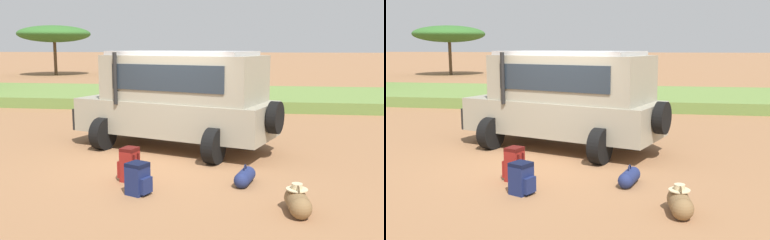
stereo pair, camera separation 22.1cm
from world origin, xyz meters
TOP-DOWN VIEW (x-y plane):
  - ground_plane at (0.00, 0.00)m, footprint 320.00×320.00m
  - grass_bank at (0.00, 11.32)m, footprint 120.00×7.00m
  - safari_vehicle at (0.06, 1.51)m, footprint 5.44×3.68m
  - backpack_beside_front_wheel at (-0.42, -1.36)m, footprint 0.43×0.40m
  - backpack_cluster_center at (-0.05, -2.10)m, footprint 0.48×0.44m
  - duffel_bag_low_black_case at (2.63, -2.63)m, footprint 0.39×0.83m
  - duffel_bag_soft_canvas at (1.79, -1.27)m, footprint 0.40×0.77m
  - acacia_tree_far_left at (-15.39, 28.03)m, footprint 6.18×6.27m

SIDE VIEW (x-z plane):
  - ground_plane at x=0.00m, z-range 0.00..0.00m
  - duffel_bag_soft_canvas at x=1.79m, z-range -0.05..0.34m
  - duffel_bag_low_black_case at x=2.63m, z-range -0.05..0.40m
  - grass_bank at x=0.00m, z-range 0.00..0.44m
  - backpack_cluster_center at x=-0.05m, z-range -0.01..0.56m
  - backpack_beside_front_wheel at x=-0.42m, z-range -0.01..0.65m
  - safari_vehicle at x=0.06m, z-range 0.07..2.51m
  - acacia_tree_far_left at x=-15.39m, z-range 1.41..5.70m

